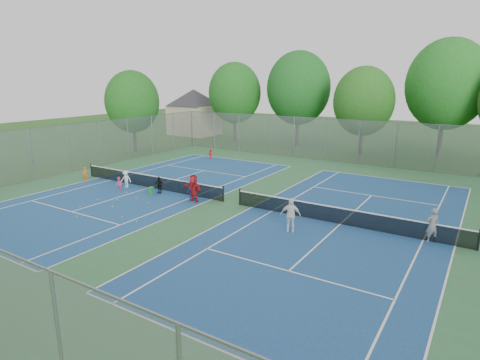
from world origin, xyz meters
name	(u,v)px	position (x,y,z in m)	size (l,w,h in m)	color
ground	(232,203)	(0.00, 0.00, 0.00)	(120.00, 120.00, 0.00)	#26571B
court_pad	(232,203)	(0.00, 0.00, 0.01)	(32.00, 32.00, 0.01)	#31683E
court_left	(150,187)	(-7.00, 0.00, 0.02)	(10.97, 23.77, 0.01)	navy
court_right	(340,224)	(7.00, 0.00, 0.02)	(10.97, 23.77, 0.01)	navy
net_left	(150,182)	(-7.00, 0.00, 0.46)	(12.87, 0.10, 0.91)	black
net_right	(341,216)	(7.00, 0.00, 0.46)	(12.87, 0.10, 0.91)	black
fence_north	(325,140)	(0.00, 16.00, 2.00)	(32.00, 0.10, 4.00)	gray
fence_west	(69,149)	(-16.00, 0.00, 2.00)	(32.00, 0.10, 4.00)	gray
house	(194,104)	(-22.00, 24.00, 4.21)	(11.03, 11.03, 7.30)	#B7A88C
tree_nw	(235,93)	(-14.00, 22.00, 5.89)	(6.40, 6.40, 9.58)	#443326
tree_nl	(298,88)	(-6.00, 23.00, 6.54)	(7.20, 7.20, 10.69)	#443326
tree_nc	(364,101)	(2.00, 21.00, 5.39)	(6.00, 6.00, 8.85)	#443326
tree_nr	(447,85)	(9.00, 24.00, 7.04)	(7.60, 7.60, 11.42)	#443326
tree_side_w	(132,102)	(-19.00, 10.00, 5.24)	(5.60, 5.60, 8.47)	#443326
ball_crate	(153,192)	(-5.56, -1.16, 0.15)	(0.34, 0.34, 0.29)	blue
ball_hopper	(151,191)	(-5.52, -1.37, 0.29)	(0.29, 0.29, 0.57)	#268B36
student_a	(85,174)	(-12.49, -1.25, 0.54)	(0.40, 0.26, 1.09)	orange
student_b	(119,184)	(-8.15, -1.79, 0.51)	(0.49, 0.38, 1.01)	#FB618D
student_c	(126,179)	(-8.49, -0.84, 0.62)	(0.80, 0.46, 1.24)	silver
student_d	(159,185)	(-5.41, -0.71, 0.59)	(0.69, 0.29, 1.17)	black
student_e	(192,189)	(-2.63, -0.60, 0.66)	(0.64, 0.42, 1.32)	navy
student_f	(193,188)	(-2.19, -1.02, 0.89)	(1.66, 0.53, 1.79)	#A4171B
child_far_baseline	(211,154)	(-9.54, 10.85, 0.50)	(0.65, 0.37, 1.00)	red
instructor	(432,225)	(11.43, -0.02, 0.84)	(0.62, 0.40, 1.69)	gray
teen_court_b	(290,215)	(5.14, -2.35, 0.88)	(1.03, 0.43, 1.76)	white
tennis_ball_0	(118,200)	(-6.54, -3.38, 0.03)	(0.07, 0.07, 0.07)	#D7EC37
tennis_ball_1	(137,221)	(-2.52, -5.58, 0.03)	(0.07, 0.07, 0.07)	#CDEE37
tennis_ball_2	(122,217)	(-3.75, -5.49, 0.03)	(0.07, 0.07, 0.07)	#BACE30
tennis_ball_3	(44,204)	(-9.71, -6.43, 0.03)	(0.07, 0.07, 0.07)	#B1C42D
tennis_ball_4	(80,207)	(-7.34, -5.59, 0.03)	(0.07, 0.07, 0.07)	gold
tennis_ball_5	(126,193)	(-7.35, -1.90, 0.03)	(0.07, 0.07, 0.07)	#CEE735
tennis_ball_6	(149,203)	(-4.33, -2.82, 0.03)	(0.07, 0.07, 0.07)	yellow
tennis_ball_7	(136,198)	(-5.86, -2.41, 0.03)	(0.07, 0.07, 0.07)	yellow
tennis_ball_8	(120,197)	(-6.97, -2.84, 0.03)	(0.07, 0.07, 0.07)	#DDF338
tennis_ball_9	(113,207)	(-5.71, -4.49, 0.03)	(0.07, 0.07, 0.07)	#ECF037
tennis_ball_10	(97,200)	(-7.69, -4.02, 0.03)	(0.07, 0.07, 0.07)	#C9F037
tennis_ball_11	(77,217)	(-5.97, -6.81, 0.03)	(0.07, 0.07, 0.07)	#C6E234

